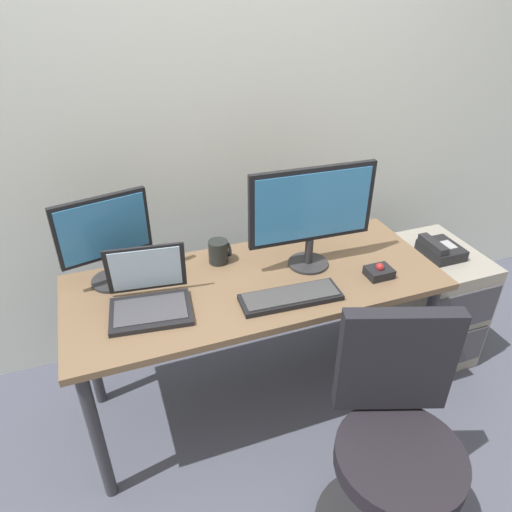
{
  "coord_description": "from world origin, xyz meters",
  "views": [
    {
      "loc": [
        -0.57,
        -1.56,
        1.88
      ],
      "look_at": [
        0.0,
        0.0,
        0.85
      ],
      "focal_mm": 33.0,
      "sensor_mm": 36.0,
      "label": 1
    }
  ],
  "objects_px": {
    "desk_phone": "(440,249)",
    "monitor_side": "(105,236)",
    "coffee_mug": "(219,252)",
    "laptop": "(149,295)",
    "keyboard": "(291,297)",
    "file_cabinet": "(426,302)",
    "office_chair": "(393,451)",
    "monitor_main": "(312,210)",
    "trackball_mouse": "(379,272)"
  },
  "relations": [
    {
      "from": "keyboard",
      "to": "laptop",
      "type": "bearing_deg",
      "value": 164.65
    },
    {
      "from": "file_cabinet",
      "to": "monitor_main",
      "type": "height_order",
      "value": "monitor_main"
    },
    {
      "from": "desk_phone",
      "to": "monitor_main",
      "type": "xyz_separation_m",
      "value": [
        -0.74,
        -0.01,
        0.35
      ]
    },
    {
      "from": "trackball_mouse",
      "to": "laptop",
      "type": "bearing_deg",
      "value": 172.69
    },
    {
      "from": "desk_phone",
      "to": "keyboard",
      "type": "bearing_deg",
      "value": -166.73
    },
    {
      "from": "office_chair",
      "to": "trackball_mouse",
      "type": "bearing_deg",
      "value": 65.71
    },
    {
      "from": "monitor_side",
      "to": "laptop",
      "type": "bearing_deg",
      "value": -62.05
    },
    {
      "from": "monitor_main",
      "to": "office_chair",
      "type": "bearing_deg",
      "value": -91.36
    },
    {
      "from": "office_chair",
      "to": "trackball_mouse",
      "type": "relative_size",
      "value": 8.51
    },
    {
      "from": "keyboard",
      "to": "coffee_mug",
      "type": "height_order",
      "value": "coffee_mug"
    },
    {
      "from": "office_chair",
      "to": "laptop",
      "type": "distance_m",
      "value": 1.06
    },
    {
      "from": "trackball_mouse",
      "to": "file_cabinet",
      "type": "bearing_deg",
      "value": 22.58
    },
    {
      "from": "keyboard",
      "to": "laptop",
      "type": "relative_size",
      "value": 1.23
    },
    {
      "from": "laptop",
      "to": "desk_phone",
      "type": "bearing_deg",
      "value": 2.75
    },
    {
      "from": "file_cabinet",
      "to": "coffee_mug",
      "type": "height_order",
      "value": "coffee_mug"
    },
    {
      "from": "office_chair",
      "to": "file_cabinet",
      "type": "bearing_deg",
      "value": 45.96
    },
    {
      "from": "file_cabinet",
      "to": "keyboard",
      "type": "height_order",
      "value": "keyboard"
    },
    {
      "from": "keyboard",
      "to": "desk_phone",
      "type": "bearing_deg",
      "value": 13.27
    },
    {
      "from": "monitor_main",
      "to": "keyboard",
      "type": "height_order",
      "value": "monitor_main"
    },
    {
      "from": "monitor_main",
      "to": "monitor_side",
      "type": "distance_m",
      "value": 0.85
    },
    {
      "from": "file_cabinet",
      "to": "desk_phone",
      "type": "height_order",
      "value": "desk_phone"
    },
    {
      "from": "laptop",
      "to": "coffee_mug",
      "type": "distance_m",
      "value": 0.41
    },
    {
      "from": "monitor_side",
      "to": "coffee_mug",
      "type": "relative_size",
      "value": 3.69
    },
    {
      "from": "monitor_side",
      "to": "laptop",
      "type": "height_order",
      "value": "monitor_side"
    },
    {
      "from": "desk_phone",
      "to": "keyboard",
      "type": "xyz_separation_m",
      "value": [
        -0.92,
        -0.22,
        0.09
      ]
    },
    {
      "from": "monitor_main",
      "to": "laptop",
      "type": "bearing_deg",
      "value": -174.82
    },
    {
      "from": "desk_phone",
      "to": "trackball_mouse",
      "type": "xyz_separation_m",
      "value": [
        -0.5,
        -0.19,
        0.1
      ]
    },
    {
      "from": "trackball_mouse",
      "to": "monitor_main",
      "type": "bearing_deg",
      "value": 142.55
    },
    {
      "from": "desk_phone",
      "to": "monitor_side",
      "type": "height_order",
      "value": "monitor_side"
    },
    {
      "from": "monitor_side",
      "to": "file_cabinet",
      "type": "bearing_deg",
      "value": -5.08
    },
    {
      "from": "monitor_main",
      "to": "monitor_side",
      "type": "relative_size",
      "value": 1.42
    },
    {
      "from": "file_cabinet",
      "to": "monitor_main",
      "type": "bearing_deg",
      "value": -178.35
    },
    {
      "from": "desk_phone",
      "to": "coffee_mug",
      "type": "height_order",
      "value": "coffee_mug"
    },
    {
      "from": "keyboard",
      "to": "trackball_mouse",
      "type": "relative_size",
      "value": 3.79
    },
    {
      "from": "office_chair",
      "to": "monitor_main",
      "type": "bearing_deg",
      "value": 88.64
    },
    {
      "from": "monitor_side",
      "to": "trackball_mouse",
      "type": "xyz_separation_m",
      "value": [
        1.08,
        -0.35,
        -0.2
      ]
    },
    {
      "from": "trackball_mouse",
      "to": "desk_phone",
      "type": "bearing_deg",
      "value": 21.29
    },
    {
      "from": "office_chair",
      "to": "monitor_side",
      "type": "distance_m",
      "value": 1.35
    },
    {
      "from": "monitor_main",
      "to": "coffee_mug",
      "type": "xyz_separation_m",
      "value": [
        -0.37,
        0.16,
        -0.22
      ]
    },
    {
      "from": "office_chair",
      "to": "monitor_main",
      "type": "relative_size",
      "value": 1.69
    },
    {
      "from": "file_cabinet",
      "to": "laptop",
      "type": "relative_size",
      "value": 1.84
    },
    {
      "from": "desk_phone",
      "to": "monitor_side",
      "type": "distance_m",
      "value": 1.62
    },
    {
      "from": "laptop",
      "to": "file_cabinet",
      "type": "bearing_deg",
      "value": 3.38
    },
    {
      "from": "desk_phone",
      "to": "office_chair",
      "type": "xyz_separation_m",
      "value": [
        -0.76,
        -0.78,
        -0.23
      ]
    },
    {
      "from": "desk_phone",
      "to": "monitor_side",
      "type": "xyz_separation_m",
      "value": [
        -1.58,
        0.16,
        0.3
      ]
    },
    {
      "from": "trackball_mouse",
      "to": "coffee_mug",
      "type": "distance_m",
      "value": 0.71
    },
    {
      "from": "office_chair",
      "to": "desk_phone",
      "type": "bearing_deg",
      "value": 45.67
    },
    {
      "from": "laptop",
      "to": "coffee_mug",
      "type": "height_order",
      "value": "laptop"
    },
    {
      "from": "file_cabinet",
      "to": "trackball_mouse",
      "type": "height_order",
      "value": "trackball_mouse"
    },
    {
      "from": "monitor_side",
      "to": "coffee_mug",
      "type": "xyz_separation_m",
      "value": [
        0.47,
        -0.0,
        -0.17
      ]
    }
  ]
}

